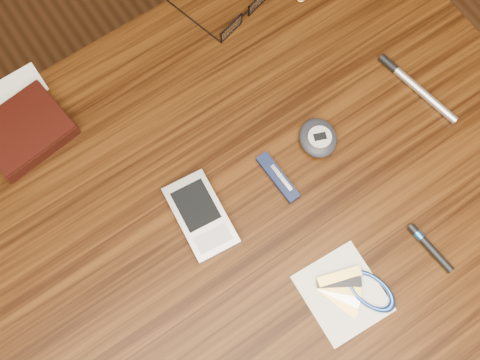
% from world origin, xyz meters
% --- Properties ---
extents(ground, '(3.80, 3.80, 0.00)m').
position_xyz_m(ground, '(0.00, 0.00, 0.00)').
color(ground, '#472814').
rests_on(ground, ground).
extents(desk, '(1.00, 0.70, 0.75)m').
position_xyz_m(desk, '(0.00, 0.00, 0.65)').
color(desk, '#341B08').
rests_on(desk, ground).
extents(wallet_and_card, '(0.13, 0.16, 0.03)m').
position_xyz_m(wallet_and_card, '(-0.16, 0.27, 0.76)').
color(wallet_and_card, black).
rests_on(wallet_and_card, desk).
extents(eyeglasses, '(0.14, 0.14, 0.03)m').
position_xyz_m(eyeglasses, '(0.21, 0.26, 0.76)').
color(eyeglasses, black).
rests_on(eyeglasses, desk).
extents(pda_phone, '(0.08, 0.12, 0.02)m').
position_xyz_m(pda_phone, '(-0.02, 0.02, 0.76)').
color(pda_phone, '#B4B4B9').
rests_on(pda_phone, desk).
extents(pedometer, '(0.07, 0.08, 0.03)m').
position_xyz_m(pedometer, '(0.18, 0.02, 0.76)').
color(pedometer, black).
rests_on(pedometer, desk).
extents(notepad_keys, '(0.12, 0.12, 0.01)m').
position_xyz_m(notepad_keys, '(0.09, -0.18, 0.75)').
color(notepad_keys, white).
rests_on(notepad_keys, desk).
extents(pocket_knife, '(0.02, 0.08, 0.01)m').
position_xyz_m(pocket_knife, '(0.10, 0.01, 0.76)').
color(pocket_knife, '#111B3D').
rests_on(pocket_knife, desk).
extents(silver_pen, '(0.04, 0.15, 0.01)m').
position_xyz_m(silver_pen, '(0.35, 0.01, 0.76)').
color(silver_pen, silver).
rests_on(silver_pen, desk).
extents(black_blue_pen, '(0.02, 0.08, 0.01)m').
position_xyz_m(black_blue_pen, '(0.21, -0.19, 0.76)').
color(black_blue_pen, black).
rests_on(black_blue_pen, desk).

